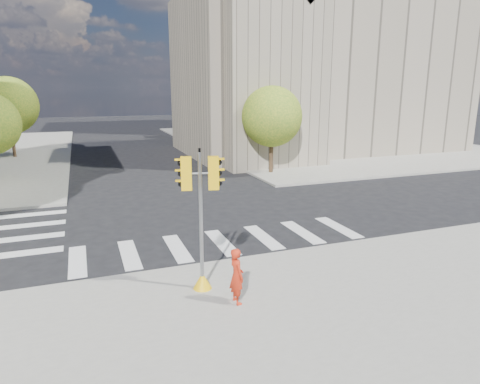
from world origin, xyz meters
The scene contains 13 objects.
ground centered at (0.00, 0.00, 0.00)m, with size 160.00×160.00×0.00m, color black.
sidewalk_near centered at (0.00, -11.00, 0.07)m, with size 30.00×14.00×0.15m, color gray.
sidewalk_far_right centered at (20.00, 26.00, 0.07)m, with size 28.00×40.00×0.15m, color gray.
civic_building centered at (15.59, 19.12, 7.26)m, with size 26.00×16.00×19.39m.
office_tower centered at (22.00, 42.00, 15.00)m, with size 20.00×18.00×30.00m, color #9EA0A3.
tree_lw_far centered at (-10.50, 24.00, 4.54)m, with size 4.80×4.80×6.95m.
tree_re_near centered at (7.50, 10.00, 4.05)m, with size 4.20×4.20×6.16m.
tree_re_mid centered at (7.50, 22.00, 4.35)m, with size 4.60×4.60×6.66m.
tree_re_far centered at (7.50, 34.00, 3.87)m, with size 4.00×4.00×5.88m.
lamp_near centered at (8.00, 14.00, 4.58)m, with size 0.35×0.18×8.11m.
lamp_far centered at (8.00, 28.00, 4.58)m, with size 0.35×0.18×8.11m.
traffic_signal centered at (-1.97, -5.87, 1.93)m, with size 1.08×0.56×4.23m.
photographer centered at (-1.31, -7.05, 0.95)m, with size 0.58×0.38×1.60m, color red.
Camera 1 is at (-5.04, -17.29, 6.00)m, focal length 32.00 mm.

